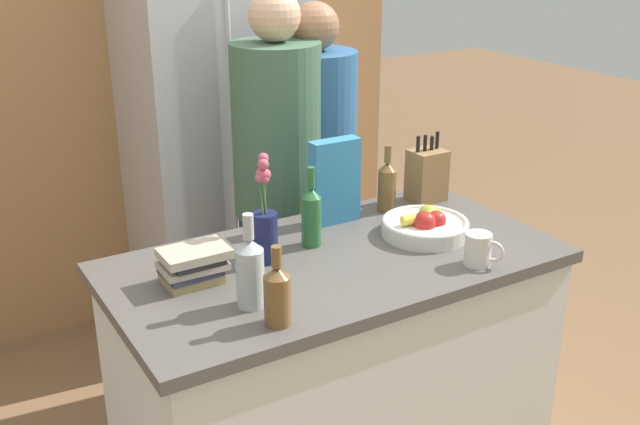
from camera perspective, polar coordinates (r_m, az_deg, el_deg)
name	(u,v)px	position (r m, az deg, el deg)	size (l,w,h in m)	color
kitchen_island	(334,377)	(2.60, 1.09, -12.42)	(1.43, 0.75, 0.90)	silver
back_wall_wood	(149,54)	(3.74, -12.92, 11.72)	(2.63, 0.12, 2.60)	#AD7A4C
refrigerator	(215,122)	(3.52, -7.98, 6.83)	(0.76, 0.62, 2.04)	#B7B7BC
fruit_bowl	(425,225)	(2.55, 8.03, -0.97)	(0.29, 0.29, 0.10)	silver
knife_block	(427,175)	(2.85, 8.14, 2.87)	(0.13, 0.11, 0.26)	olive
flower_vase	(265,226)	(2.31, -4.23, -1.00)	(0.08, 0.08, 0.35)	#191E4C
cereal_box	(335,181)	(2.60, 1.11, 2.38)	(0.18, 0.06, 0.30)	teal
coffee_mug	(479,249)	(2.36, 12.01, -2.76)	(0.09, 0.11, 0.10)	silver
book_stack	(193,265)	(2.23, -9.66, -3.98)	(0.20, 0.14, 0.11)	#99844C
bottle_oil	(277,294)	(1.97, -3.27, -6.21)	(0.07, 0.07, 0.23)	brown
bottle_vinegar	(311,215)	(2.42, -0.67, -0.19)	(0.07, 0.07, 0.27)	#286633
bottle_wine	(387,185)	(2.73, 5.12, 2.10)	(0.07, 0.07, 0.25)	brown
bottle_water	(250,270)	(2.06, -5.36, -4.42)	(0.08, 0.08, 0.27)	#B2BCC1
person_at_sink	(278,181)	(2.96, -3.23, 2.44)	(0.35, 0.35, 1.67)	#383842
person_in_blue	(315,177)	(3.10, -0.35, 2.70)	(0.33, 0.33, 1.61)	#383842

